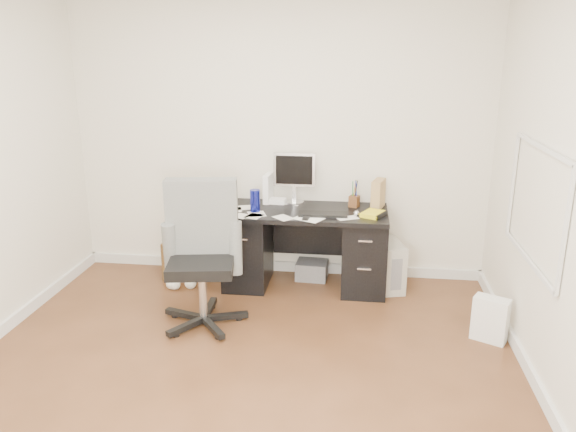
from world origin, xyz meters
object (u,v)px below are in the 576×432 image
object	(u,v)px
office_chair	(201,257)
lcd_monitor	(294,178)
pc_tower	(389,265)
desk	(305,246)
keyboard	(323,214)
wicker_basket	(186,257)

from	to	relation	value
office_chair	lcd_monitor	bearing A→B (deg)	51.28
lcd_monitor	pc_tower	world-z (taller)	lcd_monitor
desk	keyboard	xyz separation A→B (m)	(0.17, -0.16, 0.36)
lcd_monitor	pc_tower	size ratio (longest dim) A/B	1.10
desk	wicker_basket	bearing A→B (deg)	174.84
keyboard	office_chair	world-z (taller)	office_chair
lcd_monitor	keyboard	xyz separation A→B (m)	(0.30, -0.39, -0.24)
desk	wicker_basket	distance (m)	1.22
desk	office_chair	size ratio (longest dim) A/B	1.27
desk	lcd_monitor	distance (m)	0.66
wicker_basket	lcd_monitor	bearing A→B (deg)	6.51
lcd_monitor	wicker_basket	xyz separation A→B (m)	(-1.07, -0.12, -0.81)
lcd_monitor	wicker_basket	bearing A→B (deg)	-173.10
office_chair	pc_tower	distance (m)	1.84
pc_tower	lcd_monitor	bearing A→B (deg)	154.24
keyboard	pc_tower	size ratio (longest dim) A/B	0.96
desk	keyboard	distance (m)	0.43
wicker_basket	desk	bearing A→B (deg)	-5.16
pc_tower	wicker_basket	bearing A→B (deg)	163.53
keyboard	wicker_basket	size ratio (longest dim) A/B	1.15
desk	pc_tower	distance (m)	0.81
pc_tower	desk	bearing A→B (deg)	169.01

